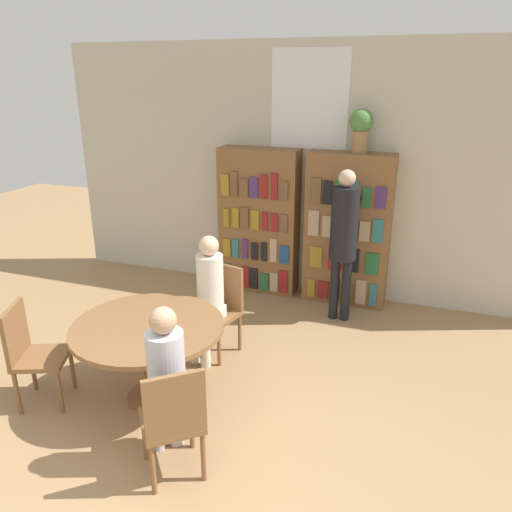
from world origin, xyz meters
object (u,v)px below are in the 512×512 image
object	(u,v)px
chair_left_side	(220,305)
chair_far_side	(173,418)
bookshelf_right	(347,230)
seated_reader_right	(166,377)
seated_reader_left	(208,292)
chair_near_camera	(31,350)
flower_vase	(361,127)
librarian_standing	(344,231)
bookshelf_left	(259,222)
reading_table	(148,337)

from	to	relation	value
chair_left_side	chair_far_side	size ratio (longest dim) A/B	1.00
bookshelf_right	chair_far_side	world-z (taller)	bookshelf_right
chair_left_side	seated_reader_right	distance (m)	1.57
seated_reader_left	chair_far_side	bearing A→B (deg)	120.02
seated_reader_left	chair_near_camera	bearing A→B (deg)	59.98
flower_vase	seated_reader_left	size ratio (longest dim) A/B	0.38
seated_reader_right	seated_reader_left	bearing A→B (deg)	62.99
seated_reader_left	librarian_standing	bearing A→B (deg)	-115.92
chair_left_side	seated_reader_left	size ratio (longest dim) A/B	0.71
chair_far_side	bookshelf_right	bearing A→B (deg)	39.98
seated_reader_left	seated_reader_right	world-z (taller)	seated_reader_left
bookshelf_left	chair_far_side	size ratio (longest dim) A/B	2.04
chair_near_camera	seated_reader_left	size ratio (longest dim) A/B	0.71
flower_vase	reading_table	bearing A→B (deg)	-116.42
chair_left_side	librarian_standing	size ratio (longest dim) A/B	0.52
bookshelf_right	reading_table	xyz separation A→B (m)	(-1.18, -2.51, -0.31)
bookshelf_left	flower_vase	bearing A→B (deg)	0.22
bookshelf_left	chair_near_camera	distance (m)	3.07
reading_table	chair_left_side	bearing A→B (deg)	76.33
chair_left_side	chair_near_camera	bearing A→B (deg)	63.00
flower_vase	reading_table	xyz separation A→B (m)	(-1.25, -2.52, -1.49)
seated_reader_left	flower_vase	bearing A→B (deg)	-107.57
reading_table	chair_near_camera	distance (m)	0.97
reading_table	chair_left_side	distance (m)	0.97
bookshelf_left	chair_far_side	bearing A→B (deg)	-80.47
chair_far_side	seated_reader_left	world-z (taller)	seated_reader_left
chair_left_side	seated_reader_left	bearing A→B (deg)	90.00
reading_table	seated_reader_right	size ratio (longest dim) A/B	1.01
chair_left_side	seated_reader_left	distance (m)	0.28
seated_reader_left	chair_left_side	bearing A→B (deg)	-90.00
chair_left_side	seated_reader_right	bearing A→B (deg)	113.96
reading_table	librarian_standing	distance (m)	2.40
bookshelf_right	librarian_standing	xyz separation A→B (m)	(0.04, -0.50, 0.14)
bookshelf_left	chair_left_side	size ratio (longest dim) A/B	2.04
chair_near_camera	chair_far_side	world-z (taller)	same
bookshelf_right	reading_table	bearing A→B (deg)	-115.12
bookshelf_left	reading_table	world-z (taller)	bookshelf_left
bookshelf_left	chair_near_camera	xyz separation A→B (m)	(-0.97, -2.88, -0.41)
seated_reader_right	reading_table	bearing A→B (deg)	90.00
bookshelf_left	chair_near_camera	world-z (taller)	bookshelf_left
flower_vase	seated_reader_left	world-z (taller)	flower_vase
bookshelf_right	reading_table	world-z (taller)	bookshelf_right
flower_vase	chair_left_side	world-z (taller)	flower_vase
chair_left_side	seated_reader_right	xyz separation A→B (m)	(0.28, -1.53, 0.20)
chair_far_side	chair_near_camera	bearing A→B (deg)	126.00
bookshelf_right	seated_reader_left	bearing A→B (deg)	-119.54
flower_vase	seated_reader_left	xyz separation A→B (m)	(-1.07, -1.76, -1.38)
reading_table	seated_reader_left	distance (m)	0.79
reading_table	chair_far_side	bearing A→B (deg)	-49.67
chair_near_camera	chair_left_side	bearing A→B (deg)	117.00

